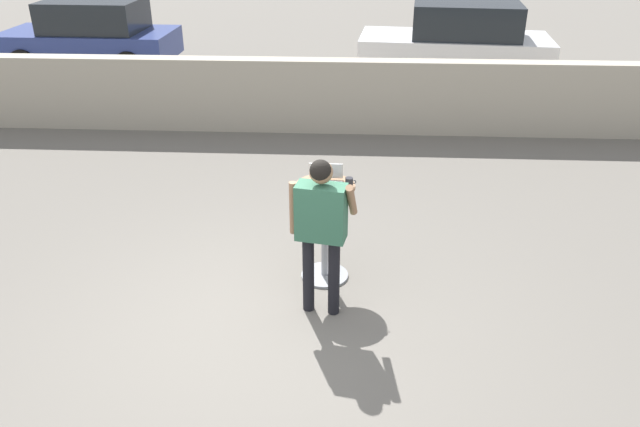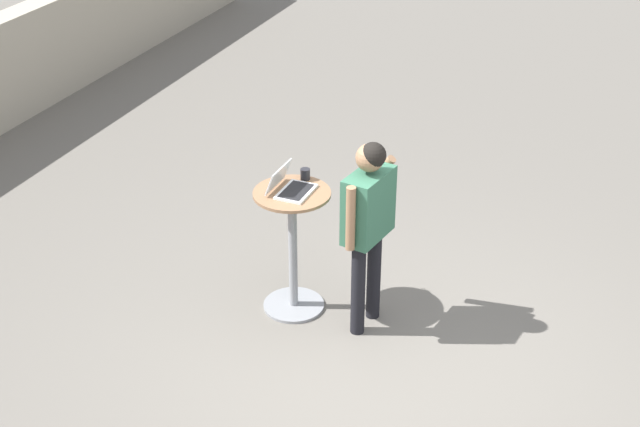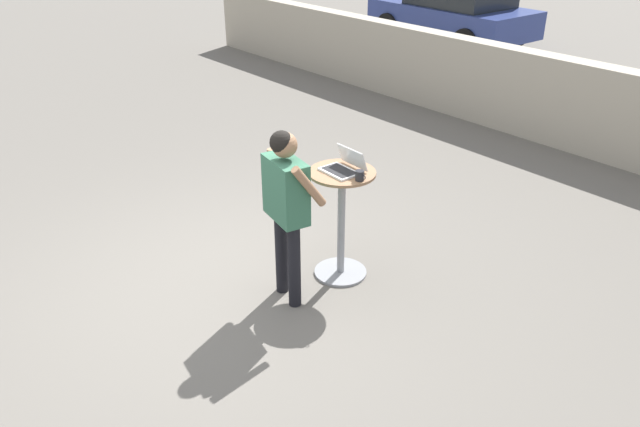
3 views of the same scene
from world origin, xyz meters
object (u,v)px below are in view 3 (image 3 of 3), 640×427
at_px(standing_person, 286,197).
at_px(parked_car_further_down, 454,9).
at_px(cafe_table, 341,217).
at_px(coffee_mug, 360,176).
at_px(laptop, 344,167).

xyz_separation_m(standing_person, parked_car_further_down, (-5.75, 9.27, -0.21)).
relative_size(cafe_table, parked_car_further_down, 0.27).
bearing_deg(coffee_mug, cafe_table, 176.94).
relative_size(laptop, standing_person, 0.22).
distance_m(coffee_mug, parked_car_further_down, 10.54).
distance_m(cafe_table, parked_car_further_down, 10.40).
relative_size(laptop, coffee_mug, 3.16).
xyz_separation_m(cafe_table, coffee_mug, (0.24, -0.01, 0.50)).
bearing_deg(coffee_mug, parked_car_further_down, 124.66).
height_order(cafe_table, parked_car_further_down, parked_car_further_down).
relative_size(cafe_table, coffee_mug, 9.71).
xyz_separation_m(cafe_table, standing_person, (-0.01, -0.62, 0.40)).
bearing_deg(coffee_mug, laptop, 173.59).
xyz_separation_m(laptop, coffee_mug, (0.24, -0.03, 0.00)).
xyz_separation_m(laptop, standing_person, (-0.01, -0.63, -0.10)).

